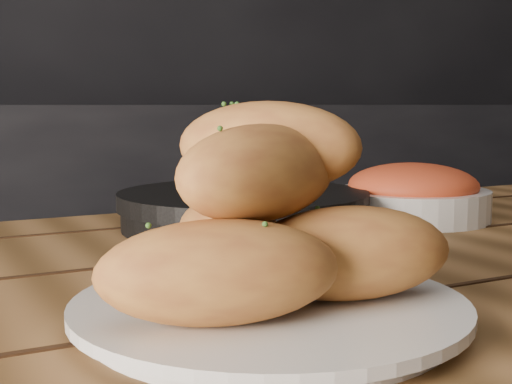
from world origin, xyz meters
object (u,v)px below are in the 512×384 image
table (285,382)px  skillet (244,209)px  plate (270,311)px  bowl (413,195)px  bread_rolls (266,217)px

table → skillet: bearing=71.7°
skillet → table: bearing=-108.3°
plate → bowl: bearing=38.8°
table → skillet: 0.28m
table → bread_rolls: (-0.08, -0.12, 0.17)m
plate → skillet: (0.16, 0.36, 0.01)m
plate → bowl: (0.38, 0.31, 0.02)m
bread_rolls → skillet: bearing=65.3°
plate → bread_rolls: size_ratio=1.04×
table → bread_rolls: size_ratio=5.88×
table → plate: size_ratio=5.66×
table → bread_rolls: 0.23m
table → bowl: 0.38m
skillet → bowl: size_ratio=2.19×
table → skillet: (0.08, 0.24, 0.12)m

